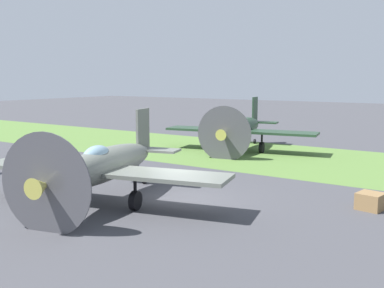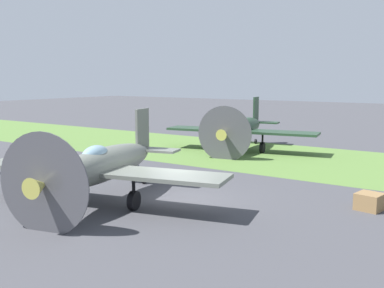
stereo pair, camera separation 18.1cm
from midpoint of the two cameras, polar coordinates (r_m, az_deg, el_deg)
name	(u,v)px [view 2 (the right image)]	position (r m, az deg, el deg)	size (l,w,h in m)	color
ground_plane	(179,201)	(18.44, -1.33, -7.25)	(160.00, 160.00, 0.00)	#424247
grass_verge	(290,158)	(28.69, 12.52, -1.80)	(120.00, 11.00, 0.01)	#567A38
airplane_lead	(102,165)	(18.09, -11.00, -2.63)	(10.51, 8.41, 3.72)	slate
airplane_wingman	(242,128)	(31.01, 6.49, 2.00)	(10.53, 8.39, 3.73)	#233D28
fuel_drum	(123,158)	(25.81, -8.52, -1.80)	(0.60, 0.60, 0.90)	#476633
supply_crate	(370,202)	(18.49, 21.83, -6.79)	(0.90, 0.90, 0.64)	olive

